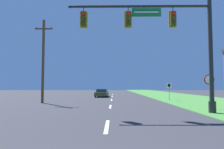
{
  "coord_description": "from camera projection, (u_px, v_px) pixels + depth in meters",
  "views": [
    {
      "loc": [
        0.3,
        -2.45,
        1.69
      ],
      "look_at": [
        0.0,
        26.97,
        3.4
      ],
      "focal_mm": 32.0,
      "sensor_mm": 36.0,
      "label": 1
    }
  ],
  "objects": [
    {
      "name": "grass_verge_right",
      "position": [
        177.0,
        96.0,
        32.2
      ],
      "size": [
        10.0,
        110.0,
        0.04
      ],
      "color": "#428438",
      "rests_on": "ground"
    },
    {
      "name": "signal_mast",
      "position": [
        171.0,
        38.0,
        12.64
      ],
      "size": [
        9.28,
        0.47,
        7.64
      ],
      "color": "#232326",
      "rests_on": "grass_verge_right"
    },
    {
      "name": "car_ahead",
      "position": [
        102.0,
        93.0,
        31.08
      ],
      "size": [
        2.03,
        4.45,
        1.19
      ],
      "color": "black",
      "rests_on": "ground"
    },
    {
      "name": "utility_pole_near",
      "position": [
        43.0,
        60.0,
        20.2
      ],
      "size": [
        1.8,
        0.26,
        8.45
      ],
      "color": "brown",
      "rests_on": "ground"
    },
    {
      "name": "route_sign_post",
      "position": [
        169.0,
        87.0,
        23.11
      ],
      "size": [
        0.55,
        0.06,
        2.03
      ],
      "color": "gray",
      "rests_on": "grass_verge_right"
    },
    {
      "name": "road_center_line",
      "position": [
        112.0,
        100.0,
        24.32
      ],
      "size": [
        0.16,
        34.8,
        0.01
      ],
      "color": "silver",
      "rests_on": "ground"
    },
    {
      "name": "stop_sign",
      "position": [
        209.0,
        84.0,
        14.45
      ],
      "size": [
        0.76,
        0.07,
        2.5
      ],
      "color": "gray",
      "rests_on": "grass_verge_right"
    }
  ]
}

